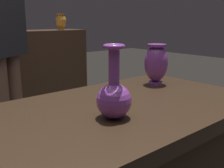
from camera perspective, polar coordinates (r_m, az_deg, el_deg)
vase_centerpiece at (r=0.85m, az=0.42°, el=-2.56°), size 0.11×0.11×0.24m
vase_tall_behind at (r=1.31m, az=9.31°, el=4.40°), size 0.11×0.11×0.20m
shelf_vase_right at (r=3.13m, az=-20.03°, el=11.95°), size 0.13×0.13×0.11m
shelf_vase_far_right at (r=3.27m, az=-10.75°, el=12.95°), size 0.12×0.12×0.18m
visitor_center_back at (r=2.17m, az=-22.08°, el=10.03°), size 0.42×0.32×1.71m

